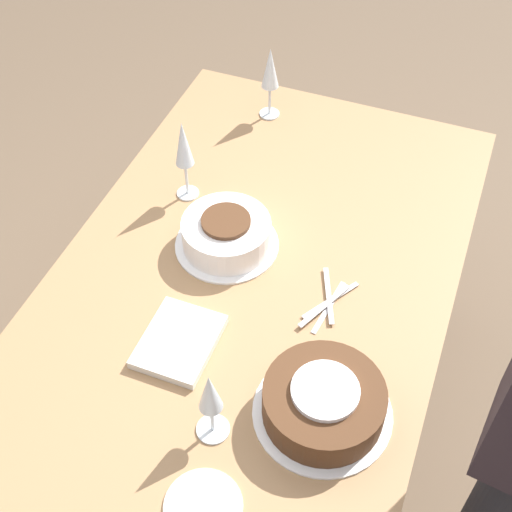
# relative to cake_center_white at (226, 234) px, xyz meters

# --- Properties ---
(ground_plane) EXTENTS (12.00, 12.00, 0.00)m
(ground_plane) POSITION_rel_cake_center_white_xyz_m (-0.05, -0.10, -0.78)
(ground_plane) COLOR brown
(dining_table) EXTENTS (1.49, 0.94, 0.74)m
(dining_table) POSITION_rel_cake_center_white_xyz_m (-0.05, -0.10, -0.15)
(dining_table) COLOR #9E754C
(dining_table) RESTS_ON ground_plane
(cake_center_white) EXTENTS (0.26, 0.26, 0.09)m
(cake_center_white) POSITION_rel_cake_center_white_xyz_m (0.00, 0.00, 0.00)
(cake_center_white) COLOR white
(cake_center_white) RESTS_ON dining_table
(cake_front_chocolate) EXTENTS (0.29, 0.29, 0.10)m
(cake_front_chocolate) POSITION_rel_cake_center_white_xyz_m (-0.37, -0.37, 0.00)
(cake_front_chocolate) COLOR white
(cake_front_chocolate) RESTS_ON dining_table
(wine_glass_near) EXTENTS (0.06, 0.06, 0.23)m
(wine_glass_near) POSITION_rel_cake_center_white_xyz_m (0.54, 0.09, 0.11)
(wine_glass_near) COLOR silver
(wine_glass_near) RESTS_ON dining_table
(wine_glass_far) EXTENTS (0.06, 0.06, 0.24)m
(wine_glass_far) POSITION_rel_cake_center_white_xyz_m (0.14, 0.17, 0.12)
(wine_glass_far) COLOR silver
(wine_glass_far) RESTS_ON dining_table
(wine_glass_extra) EXTENTS (0.07, 0.07, 0.20)m
(wine_glass_extra) POSITION_rel_cake_center_white_xyz_m (-0.48, -0.17, 0.09)
(wine_glass_extra) COLOR silver
(wine_glass_extra) RESTS_ON dining_table
(dessert_plate_left) EXTENTS (0.15, 0.15, 0.01)m
(dessert_plate_left) POSITION_rel_cake_center_white_xyz_m (-0.64, -0.22, -0.04)
(dessert_plate_left) COLOR beige
(dessert_plate_left) RESTS_ON dining_table
(fork_pile) EXTENTS (0.20, 0.10, 0.01)m
(fork_pile) POSITION_rel_cake_center_white_xyz_m (-0.09, -0.29, -0.04)
(fork_pile) COLOR silver
(fork_pile) RESTS_ON dining_table
(napkin_stack) EXTENTS (0.20, 0.16, 0.02)m
(napkin_stack) POSITION_rel_cake_center_white_xyz_m (-0.32, -0.02, -0.03)
(napkin_stack) COLOR silver
(napkin_stack) RESTS_ON dining_table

